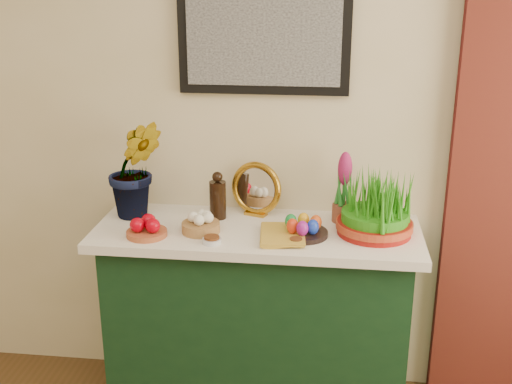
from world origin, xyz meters
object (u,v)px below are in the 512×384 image
hyacinth_green (135,153)px  mirror (256,189)px  sideboard (257,322)px  book (260,234)px  wheatgrass_sabzeh (375,208)px

hyacinth_green → mirror: size_ratio=2.35×
sideboard → book: 0.49m
book → wheatgrass_sabzeh: bearing=7.2°
hyacinth_green → book: 0.67m
hyacinth_green → mirror: 0.56m
mirror → book: 0.30m
book → mirror: bearing=95.3°
sideboard → hyacinth_green: bearing=171.8°
mirror → wheatgrass_sabzeh: (0.52, -0.17, -0.00)m
hyacinth_green → wheatgrass_sabzeh: hyacinth_green is taller
book → sideboard: bearing=98.0°
hyacinth_green → book: bearing=-38.2°
mirror → wheatgrass_sabzeh: 0.55m
sideboard → mirror: mirror is taller
hyacinth_green → wheatgrass_sabzeh: bearing=-24.9°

